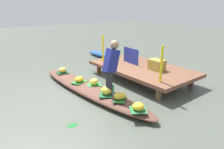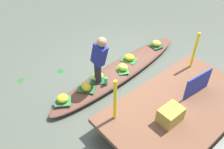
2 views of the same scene
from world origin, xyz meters
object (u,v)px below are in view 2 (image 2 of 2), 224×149
vendor_boat (121,70)px  banana_bunch_4 (86,86)px  banana_bunch_2 (156,43)px  market_banner (198,84)px  banana_bunch_0 (98,76)px  banana_bunch_5 (123,67)px  banana_bunch_1 (63,98)px  produce_crate (170,115)px  water_bottle (106,81)px  banana_bunch_3 (129,57)px  vendor_person (99,58)px

vendor_boat → banana_bunch_4: banana_bunch_4 is taller
banana_bunch_2 → market_banner: bearing=62.1°
banana_bunch_0 → banana_bunch_4: (0.39, 0.08, -0.02)m
banana_bunch_2 → banana_bunch_5: bearing=7.8°
banana_bunch_1 → banana_bunch_4: banana_bunch_4 is taller
banana_bunch_5 → produce_crate: bearing=73.8°
banana_bunch_0 → banana_bunch_1: size_ratio=1.11×
produce_crate → water_bottle: bearing=-86.6°
banana_bunch_1 → banana_bunch_0: bearing=-176.9°
produce_crate → vendor_boat: bearing=-106.7°
water_bottle → banana_bunch_3: bearing=-162.8°
vendor_boat → banana_bunch_3: bearing=-171.1°
banana_bunch_0 → banana_bunch_4: 0.40m
banana_bunch_2 → banana_bunch_5: (1.47, 0.20, 0.01)m
vendor_person → produce_crate: bearing=95.7°
banana_bunch_1 → water_bottle: (-1.04, 0.18, 0.01)m
water_bottle → banana_bunch_5: bearing=-169.1°
vendor_person → produce_crate: vendor_person is taller
banana_bunch_3 → produce_crate: bearing=64.9°
water_bottle → market_banner: market_banner is taller
market_banner → produce_crate: bearing=12.1°
banana_bunch_5 → banana_bunch_3: bearing=-154.0°
banana_bunch_4 → vendor_person: 0.72m
banana_bunch_1 → banana_bunch_4: size_ratio=0.87×
banana_bunch_2 → banana_bunch_0: bearing=2.4°
banana_bunch_2 → vendor_boat: bearing=3.4°
water_bottle → market_banner: 1.97m
banana_bunch_3 → produce_crate: (0.96, 2.04, 0.26)m
banana_bunch_0 → banana_bunch_5: banana_bunch_0 is taller
banana_bunch_1 → banana_bunch_5: banana_bunch_5 is taller
banana_bunch_2 → banana_bunch_1: bearing=2.6°
banana_bunch_5 → water_bottle: size_ratio=1.32×
market_banner → banana_bunch_1: bearing=-34.2°
vendor_boat → banana_bunch_2: (-1.42, -0.08, 0.19)m
banana_bunch_3 → market_banner: bearing=90.9°
banana_bunch_3 → vendor_person: (1.14, 0.22, 0.62)m
vendor_boat → banana_bunch_3: banana_bunch_3 is taller
banana_bunch_4 → water_bottle: water_bottle is taller
banana_bunch_2 → vendor_person: bearing=5.5°
banana_bunch_1 → banana_bunch_5: 1.68m
banana_bunch_0 → vendor_person: size_ratio=0.22×
banana_bunch_5 → market_banner: (-0.45, 1.72, 0.35)m
vendor_person → market_banner: vendor_person is taller
banana_bunch_3 → banana_bunch_4: size_ratio=0.96×
banana_bunch_0 → banana_bunch_5: bearing=170.8°
vendor_boat → banana_bunch_1: 1.74m
market_banner → banana_bunch_2: bearing=-112.3°
banana_bunch_5 → banana_bunch_2: bearing=-172.2°
banana_bunch_2 → vendor_person: vendor_person is taller
banana_bunch_0 → banana_bunch_1: bearing=3.1°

